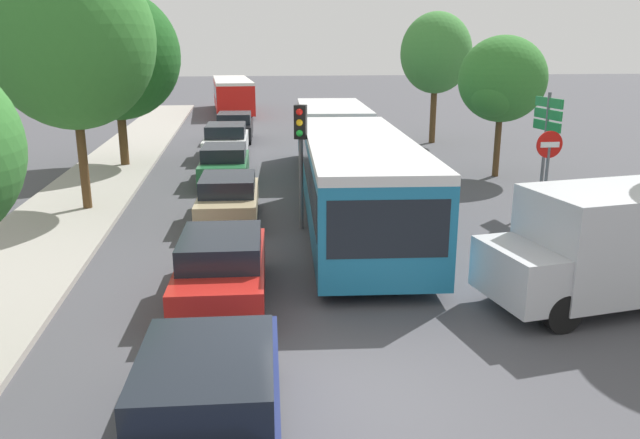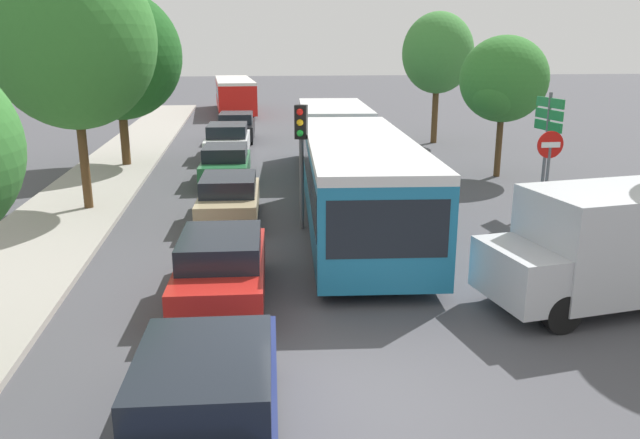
% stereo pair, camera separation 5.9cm
% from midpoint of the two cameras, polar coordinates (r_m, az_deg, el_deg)
% --- Properties ---
extents(ground_plane, '(200.00, 200.00, 0.00)m').
position_cam_midpoint_polar(ground_plane, '(9.32, 3.04, -16.19)').
color(ground_plane, '#47474C').
extents(kerb_strip_left, '(3.20, 50.71, 0.14)m').
position_cam_midpoint_polar(kerb_strip_left, '(29.02, -17.77, 5.26)').
color(kerb_strip_left, '#9E998E').
rests_on(kerb_strip_left, ground).
extents(articulated_bus, '(3.95, 17.73, 2.61)m').
position_cam_midpoint_polar(articulated_bus, '(20.16, 2.19, 5.88)').
color(articulated_bus, teal).
rests_on(articulated_bus, ground).
extents(city_bus_rear, '(3.14, 11.75, 2.50)m').
position_cam_midpoint_polar(city_bus_rear, '(48.62, -8.06, 11.37)').
color(city_bus_rear, red).
rests_on(city_bus_rear, ground).
extents(queued_car_navy, '(1.92, 4.16, 1.42)m').
position_cam_midpoint_polar(queued_car_navy, '(8.00, -10.38, -16.26)').
color(queued_car_navy, navy).
rests_on(queued_car_navy, ground).
extents(queued_car_red, '(1.86, 4.02, 1.37)m').
position_cam_midpoint_polar(queued_car_red, '(12.51, -9.08, -4.28)').
color(queued_car_red, '#B21E19').
rests_on(queued_car_red, ground).
extents(queued_car_tan, '(1.83, 3.95, 1.35)m').
position_cam_midpoint_polar(queued_car_tan, '(18.11, -8.45, 1.95)').
color(queued_car_tan, tan).
rests_on(queued_car_tan, ground).
extents(queued_car_green, '(1.87, 4.05, 1.38)m').
position_cam_midpoint_polar(queued_car_green, '(23.39, -8.78, 5.06)').
color(queued_car_green, '#236638').
rests_on(queued_car_green, ground).
extents(queued_car_white, '(2.07, 4.47, 1.52)m').
position_cam_midpoint_polar(queued_car_white, '(28.71, -8.62, 7.15)').
color(queued_car_white, white).
rests_on(queued_car_white, ground).
extents(queued_car_black, '(2.04, 4.42, 1.51)m').
position_cam_midpoint_polar(queued_car_black, '(33.71, -7.84, 8.40)').
color(queued_car_black, black).
rests_on(queued_car_black, ground).
extents(white_van, '(5.24, 2.71, 2.31)m').
position_cam_midpoint_polar(white_van, '(13.37, 25.69, -1.90)').
color(white_van, '#B7BABF').
rests_on(white_van, ground).
extents(traffic_light, '(0.38, 0.40, 3.40)m').
position_cam_midpoint_polar(traffic_light, '(16.82, -1.89, 7.37)').
color(traffic_light, '#56595E').
rests_on(traffic_light, ground).
extents(no_entry_sign, '(0.70, 0.08, 2.82)m').
position_cam_midpoint_polar(no_entry_sign, '(17.18, 19.97, 4.50)').
color(no_entry_sign, '#56595E').
rests_on(no_entry_sign, ground).
extents(direction_sign_post, '(0.18, 1.40, 3.60)m').
position_cam_midpoint_polar(direction_sign_post, '(19.84, 19.93, 7.91)').
color(direction_sign_post, '#56595E').
rests_on(direction_sign_post, ground).
extents(tree_left_mid, '(4.75, 4.75, 7.68)m').
position_cam_midpoint_polar(tree_left_mid, '(19.75, -21.93, 15.08)').
color(tree_left_mid, '#51381E').
rests_on(tree_left_mid, ground).
extents(tree_left_far, '(5.06, 5.06, 7.10)m').
position_cam_midpoint_polar(tree_left_far, '(26.90, -18.21, 14.06)').
color(tree_left_far, '#51381E').
rests_on(tree_left_far, ground).
extents(tree_right_mid, '(3.27, 3.27, 5.30)m').
position_cam_midpoint_polar(tree_right_mid, '(24.77, 16.17, 12.02)').
color(tree_right_mid, '#51381E').
rests_on(tree_right_mid, ground).
extents(tree_right_far, '(3.60, 3.60, 6.58)m').
position_cam_midpoint_polar(tree_right_far, '(33.17, 10.52, 14.56)').
color(tree_right_far, '#51381E').
rests_on(tree_right_far, ground).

